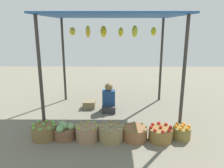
{
  "coord_description": "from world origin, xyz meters",
  "views": [
    {
      "loc": [
        0.03,
        -5.53,
        2.25
      ],
      "look_at": [
        0.0,
        -0.57,
        0.95
      ],
      "focal_mm": 35.47,
      "sensor_mm": 36.0,
      "label": 1
    }
  ],
  "objects": [
    {
      "name": "basket_green_chilies",
      "position": [
        0.47,
        -1.41,
        0.13
      ],
      "size": [
        0.51,
        0.51,
        0.29
      ],
      "color": "brown",
      "rests_on": "ground"
    },
    {
      "name": "vendor_person",
      "position": [
        -0.09,
        0.15,
        0.3
      ],
      "size": [
        0.36,
        0.44,
        0.78
      ],
      "color": "#35343A",
      "rests_on": "ground"
    },
    {
      "name": "basket_red_tomatoes",
      "position": [
        0.98,
        -1.46,
        0.14
      ],
      "size": [
        0.47,
        0.47,
        0.33
      ],
      "color": "olive",
      "rests_on": "ground"
    },
    {
      "name": "basket_green_apples",
      "position": [
        -1.4,
        -1.38,
        0.14
      ],
      "size": [
        0.5,
        0.5,
        0.33
      ],
      "color": "brown",
      "rests_on": "ground"
    },
    {
      "name": "basket_potatoes",
      "position": [
        -0.01,
        -1.44,
        0.15
      ],
      "size": [
        0.51,
        0.51,
        0.34
      ],
      "color": "#907F52",
      "rests_on": "ground"
    },
    {
      "name": "basket_limes",
      "position": [
        -0.5,
        -1.44,
        0.15
      ],
      "size": [
        0.45,
        0.45,
        0.34
      ],
      "color": "#9B7558",
      "rests_on": "ground"
    },
    {
      "name": "basket_cabbages",
      "position": [
        -0.97,
        -1.38,
        0.15
      ],
      "size": [
        0.44,
        0.44,
        0.35
      ],
      "color": "brown",
      "rests_on": "ground"
    },
    {
      "name": "ground_plane",
      "position": [
        0.0,
        0.0,
        0.0
      ],
      "size": [
        14.0,
        14.0,
        0.0
      ],
      "primitive_type": "plane",
      "color": "slate"
    },
    {
      "name": "wooden_crate_near_vendor",
      "position": [
        -0.66,
        0.37,
        0.1
      ],
      "size": [
        0.33,
        0.31,
        0.2
      ],
      "primitive_type": "cube",
      "color": "olive",
      "rests_on": "ground"
    },
    {
      "name": "market_stall_structure",
      "position": [
        0.0,
        0.02,
        2.32
      ],
      "size": [
        3.25,
        2.51,
        2.52
      ],
      "color": "#38332D",
      "rests_on": "ground"
    },
    {
      "name": "basket_oranges",
      "position": [
        1.44,
        -1.39,
        0.14
      ],
      "size": [
        0.36,
        0.36,
        0.32
      ],
      "color": "olive",
      "rests_on": "ground"
    }
  ]
}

